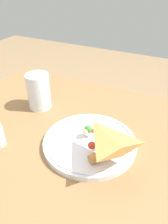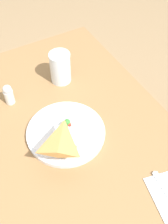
% 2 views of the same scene
% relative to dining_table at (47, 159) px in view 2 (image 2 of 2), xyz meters
% --- Properties ---
extents(ground_plane, '(6.00, 6.00, 0.00)m').
position_rel_dining_table_xyz_m(ground_plane, '(0.00, 0.00, -0.63)').
color(ground_plane, '#997A56').
extents(dining_table, '(1.06, 0.90, 0.73)m').
position_rel_dining_table_xyz_m(dining_table, '(0.00, 0.00, 0.00)').
color(dining_table, olive).
rests_on(dining_table, ground_plane).
extents(plate_pizza, '(0.27, 0.27, 0.05)m').
position_rel_dining_table_xyz_m(plate_pizza, '(-0.01, -0.08, 0.11)').
color(plate_pizza, white).
rests_on(plate_pizza, dining_table).
extents(milk_glass, '(0.08, 0.08, 0.13)m').
position_rel_dining_table_xyz_m(milk_glass, '(0.25, -0.19, 0.16)').
color(milk_glass, white).
rests_on(milk_glass, dining_table).
extents(salt_shaker, '(0.03, 0.03, 0.08)m').
position_rel_dining_table_xyz_m(salt_shaker, '(0.23, 0.03, 0.14)').
color(salt_shaker, silver).
rests_on(salt_shaker, dining_table).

